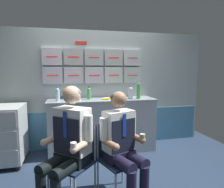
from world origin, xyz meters
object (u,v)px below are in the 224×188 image
service_trolley (10,133)px  snack_banana (106,98)px  crew_member_center (123,142)px  sparkling_bottle_green (58,94)px  coffee_cup_white (79,99)px  crew_member_left (68,141)px  folding_chair_left (77,153)px  folding_chair_center (115,150)px

service_trolley → snack_banana: (1.52, 0.10, 0.47)m
crew_member_center → sparkling_bottle_green: 1.58m
coffee_cup_white → service_trolley: bearing=-178.5°
crew_member_left → snack_banana: crew_member_left is taller
folding_chair_left → sparkling_bottle_green: size_ratio=3.50×
folding_chair_left → crew_member_center: size_ratio=0.68×
crew_member_left → sparkling_bottle_green: size_ratio=5.40×
service_trolley → snack_banana: 1.59m
folding_chair_left → snack_banana: 1.34m
service_trolley → snack_banana: bearing=3.8°
folding_chair_left → folding_chair_center: (0.43, -0.02, 0.00)m
crew_member_center → snack_banana: bearing=87.1°
folding_chair_left → sparkling_bottle_green: 1.31m
folding_chair_center → crew_member_center: crew_member_center is taller
service_trolley → folding_chair_left: bearing=-46.9°
snack_banana → sparkling_bottle_green: bearing=177.2°
crew_member_left → sparkling_bottle_green: bearing=96.5°
coffee_cup_white → snack_banana: 0.47m
folding_chair_center → sparkling_bottle_green: (-0.68, 1.19, 0.54)m
coffee_cup_white → folding_chair_center: bearing=-72.3°
sparkling_bottle_green → crew_member_left: bearing=-83.5°
coffee_cup_white → sparkling_bottle_green: bearing=161.4°
folding_chair_center → coffee_cup_white: 1.22m
service_trolley → sparkling_bottle_green: (0.72, 0.14, 0.56)m
service_trolley → crew_member_center: crew_member_center is taller
crew_member_center → snack_banana: crew_member_center is taller
snack_banana → crew_member_left: bearing=-117.7°
folding_chair_center → coffee_cup_white: bearing=107.7°
service_trolley → sparkling_bottle_green: size_ratio=3.81×
folding_chair_center → crew_member_center: (0.06, -0.15, 0.15)m
crew_member_center → coffee_cup_white: (-0.40, 1.23, 0.31)m
folding_chair_center → sparkling_bottle_green: size_ratio=3.50×
crew_member_left → snack_banana: 1.43m
sparkling_bottle_green → snack_banana: bearing=-2.8°
crew_member_center → sparkling_bottle_green: (-0.74, 1.34, 0.39)m
crew_member_left → crew_member_center: (0.59, -0.05, -0.05)m
folding_chair_left → snack_banana: size_ratio=4.79×
service_trolley → snack_banana: size_ratio=5.21×
coffee_cup_white → folding_chair_left: bearing=-94.5°
service_trolley → crew_member_left: size_ratio=0.71×
folding_chair_center → crew_member_center: 0.22m
service_trolley → coffee_cup_white: coffee_cup_white is taller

